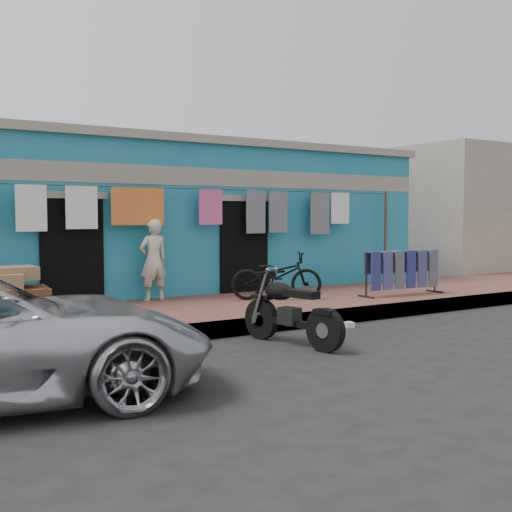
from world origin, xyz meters
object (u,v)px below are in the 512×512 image
at_px(motorcycle, 292,309).
at_px(bicycle, 277,271).
at_px(jeans_rack, 402,272).
at_px(seated_person, 153,260).

bearing_deg(motorcycle, bicycle, 49.87).
relative_size(bicycle, jeans_rack, 0.88).
relative_size(motorcycle, jeans_rack, 0.86).
relative_size(bicycle, motorcycle, 1.02).
distance_m(bicycle, motorcycle, 2.99).
distance_m(bicycle, jeans_rack, 2.58).
bearing_deg(motorcycle, seated_person, 87.45).
bearing_deg(seated_person, jeans_rack, 153.76).
bearing_deg(bicycle, motorcycle, 177.14).
xyz_separation_m(seated_person, bicycle, (1.97, -1.09, -0.20)).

